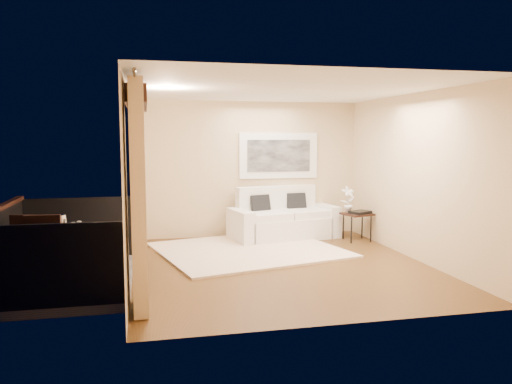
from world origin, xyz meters
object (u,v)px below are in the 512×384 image
object	(u,v)px
bistro_table	(68,236)
side_table	(357,216)
balcony_chair_far	(28,241)
sofa	(282,220)
orchid	(348,199)
ice_bucket	(59,222)
balcony_chair_near	(42,250)

from	to	relation	value
bistro_table	side_table	bearing A→B (deg)	21.45
side_table	balcony_chair_far	xyz separation A→B (m)	(-5.61, -1.35, 0.05)
sofa	side_table	xyz separation A→B (m)	(1.33, -0.58, 0.12)
orchid	ice_bucket	bearing A→B (deg)	-157.88
ice_bucket	bistro_table	bearing A→B (deg)	-27.67
orchid	balcony_chair_near	xyz separation A→B (m)	(-5.10, -2.41, -0.20)
balcony_chair_far	side_table	bearing A→B (deg)	-151.09
sofa	ice_bucket	world-z (taller)	sofa
balcony_chair_near	ice_bucket	distance (m)	0.51
side_table	balcony_chair_far	size ratio (longest dim) A/B	0.66
side_table	orchid	distance (m)	0.36
balcony_chair_far	ice_bucket	xyz separation A→B (m)	(0.52, -0.56, 0.34)
sofa	balcony_chair_near	xyz separation A→B (m)	(-3.92, -2.89, 0.24)
sofa	side_table	world-z (taller)	sofa
balcony_chair_near	ice_bucket	xyz separation A→B (m)	(0.15, 0.40, 0.28)
sofa	balcony_chair_near	distance (m)	4.87
sofa	bistro_table	xyz separation A→B (m)	(-3.66, -2.54, 0.33)
sofa	bistro_table	size ratio (longest dim) A/B	2.92
side_table	balcony_chair_far	distance (m)	5.77
sofa	balcony_chair_far	size ratio (longest dim) A/B	2.46
sofa	balcony_chair_far	bearing A→B (deg)	-167.77
orchid	ice_bucket	world-z (taller)	orchid
side_table	ice_bucket	size ratio (longest dim) A/B	3.02
balcony_chair_far	balcony_chair_near	xyz separation A→B (m)	(0.36, -0.96, 0.07)
ice_bucket	orchid	bearing A→B (deg)	22.12
orchid	ice_bucket	xyz separation A→B (m)	(-4.95, -2.01, 0.07)
sofa	ice_bucket	distance (m)	4.54
orchid	bistro_table	bearing A→B (deg)	-156.88
orchid	ice_bucket	size ratio (longest dim) A/B	2.57
orchid	bistro_table	xyz separation A→B (m)	(-4.84, -2.07, -0.11)
orchid	balcony_chair_far	bearing A→B (deg)	-165.10
orchid	bistro_table	world-z (taller)	orchid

